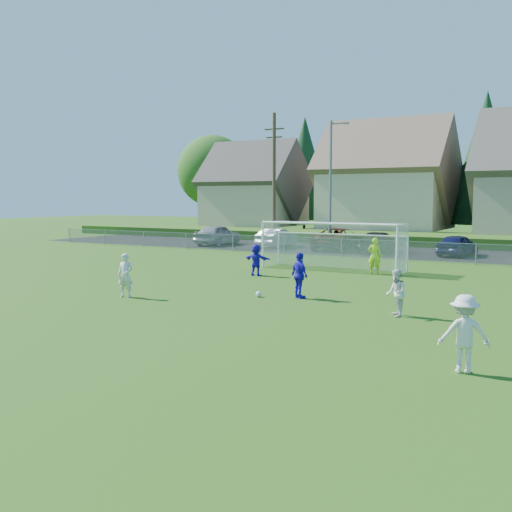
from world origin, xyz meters
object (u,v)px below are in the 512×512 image
object	(u,v)px
player_blue_b	(256,260)
player_white_a	(125,275)
player_white_c	(464,334)
car_d	(378,242)
player_white_b	(396,293)
car_c	(339,239)
car_e	(457,245)
soccer_ball	(259,294)
player_blue_a	(300,275)
goalkeeper	(375,256)
car_a	(217,235)
soccer_goal	(334,238)
car_b	(277,238)

from	to	relation	value
player_blue_b	player_white_a	bearing A→B (deg)	86.59
player_white_c	car_d	size ratio (longest dim) A/B	0.35
player_white_b	car_c	bearing A→B (deg)	-179.95
player_blue_b	car_e	distance (m)	16.06
player_blue_b	soccer_ball	bearing A→B (deg)	125.99
car_c	car_e	size ratio (longest dim) A/B	1.36
player_blue_a	car_e	world-z (taller)	player_blue_a
car_c	player_white_c	bearing A→B (deg)	115.63
player_white_a	goalkeeper	size ratio (longest dim) A/B	0.93
player_white_b	car_a	distance (m)	29.37
player_white_a	player_blue_a	distance (m)	6.55
player_white_a	soccer_goal	distance (m)	12.45
car_c	soccer_goal	xyz separation A→B (m)	(4.29, -11.13, 0.85)
car_a	car_d	xyz separation A→B (m)	(13.20, -0.23, -0.10)
player_white_a	soccer_goal	size ratio (longest dim) A/B	0.22
player_white_a	car_e	xyz separation A→B (m)	(7.45, 22.60, -0.13)
player_white_c	car_d	xyz separation A→B (m)	(-10.65, 25.78, -0.14)
player_white_c	soccer_goal	world-z (taller)	soccer_goal
player_white_b	car_c	size ratio (longest dim) A/B	0.27
car_a	car_c	xyz separation A→B (m)	(9.97, 0.74, -0.04)
player_white_b	car_d	size ratio (longest dim) A/B	0.31
player_white_a	player_white_c	distance (m)	13.53
car_d	soccer_goal	distance (m)	10.25
player_blue_a	soccer_goal	xyz separation A→B (m)	(-2.36, 8.88, 0.76)
player_white_c	player_blue_b	size ratio (longest dim) A/B	1.12
player_white_a	car_b	world-z (taller)	player_white_a
car_b	car_e	distance (m)	13.22
player_white_a	car_e	bearing A→B (deg)	55.20
car_b	car_a	bearing A→B (deg)	4.02
car_d	car_e	xyz separation A→B (m)	(5.09, 0.50, -0.01)
car_e	soccer_goal	bearing A→B (deg)	76.79
player_white_c	car_b	bearing A→B (deg)	-75.97
car_b	soccer_goal	world-z (taller)	soccer_goal
car_d	soccer_goal	xyz separation A→B (m)	(1.06, -10.15, 0.91)
player_white_a	player_blue_b	size ratio (longest dim) A/B	1.09
car_c	car_e	distance (m)	8.33
goalkeeper	car_a	size ratio (longest dim) A/B	0.37
player_blue_b	car_a	size ratio (longest dim) A/B	0.32
player_white_c	car_b	distance (m)	32.46
player_white_a	car_e	world-z (taller)	player_white_a
car_a	car_d	bearing A→B (deg)	176.33
soccer_ball	car_c	xyz separation A→B (m)	(-5.20, 20.54, 0.66)
soccer_ball	car_d	size ratio (longest dim) A/B	0.04
soccer_goal	player_blue_a	bearing A→B (deg)	-75.10
car_b	soccer_goal	xyz separation A→B (m)	(9.20, -10.84, 0.93)
player_blue_a	car_b	size ratio (longest dim) A/B	0.41
player_blue_b	car_b	bearing A→B (deg)	-60.28
car_b	player_blue_b	bearing A→B (deg)	113.77
soccer_ball	player_white_c	xyz separation A→B (m)	(8.68, -6.22, 0.74)
goalkeeper	player_white_b	bearing A→B (deg)	99.85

